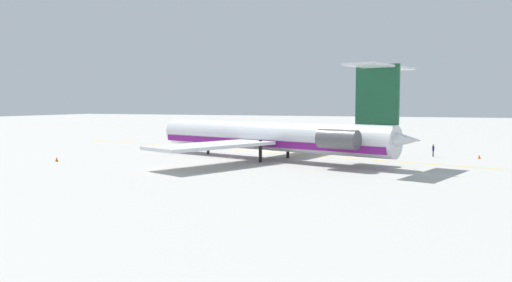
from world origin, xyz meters
TOP-DOWN VIEW (x-y plane):
  - ground at (0.00, 0.00)m, footprint 389.84×389.84m
  - main_jetliner at (-6.05, 11.05)m, footprint 38.08×34.19m
  - ground_crew_near_nose at (5.40, -12.61)m, footprint 0.38×0.27m
  - ground_crew_near_tail at (-24.63, -0.37)m, footprint 0.28×0.41m
  - safety_cone_nose at (18.45, 22.26)m, footprint 0.40×0.40m
  - safety_cone_wingtip at (-30.27, -0.07)m, footprint 0.40×0.40m
  - taxiway_centreline at (-5.00, 3.11)m, footprint 86.70×22.95m

SIDE VIEW (x-z plane):
  - ground at x=0.00m, z-range 0.00..0.00m
  - taxiway_centreline at x=-5.00m, z-range 0.00..0.01m
  - safety_cone_nose at x=18.45m, z-range 0.00..0.55m
  - safety_cone_wingtip at x=-30.27m, z-range 0.00..0.55m
  - ground_crew_near_nose at x=5.40m, z-range 0.23..1.95m
  - ground_crew_near_tail at x=-24.63m, z-range 0.23..1.96m
  - main_jetliner at x=-6.05m, z-range -2.58..8.77m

